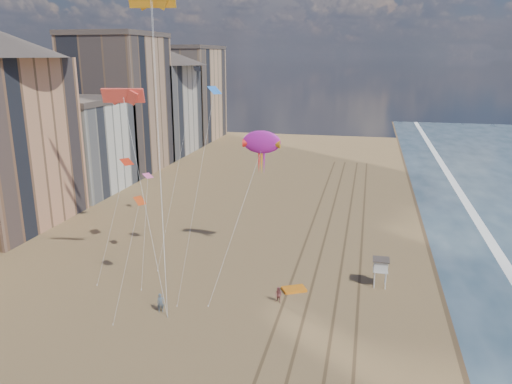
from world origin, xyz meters
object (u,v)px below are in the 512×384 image
at_px(grounded_kite, 294,289).
at_px(show_kite, 262,142).
at_px(lifeguard_stand, 381,265).
at_px(kite_flyer_b, 279,295).
at_px(kite_flyer_a, 161,303).

xyz_separation_m(grounded_kite, show_kite, (-5.35, 8.06, 14.32)).
distance_m(lifeguard_stand, show_kite, 19.31).
xyz_separation_m(show_kite, kite_flyer_b, (4.20, -11.06, -13.63)).
bearing_deg(kite_flyer_a, kite_flyer_b, -4.50).
relative_size(kite_flyer_a, kite_flyer_b, 1.15).
bearing_deg(kite_flyer_a, grounded_kite, 5.02).
bearing_deg(show_kite, kite_flyer_b, -69.20).
bearing_deg(lifeguard_stand, grounded_kite, -161.06).
relative_size(show_kite, kite_flyer_a, 10.08).
bearing_deg(show_kite, grounded_kite, -56.42).
bearing_deg(kite_flyer_a, lifeguard_stand, -0.05).
xyz_separation_m(lifeguard_stand, kite_flyer_b, (-10.07, -6.06, -1.62)).
relative_size(lifeguard_stand, grounded_kite, 1.31).
bearing_deg(lifeguard_stand, show_kite, 160.67).
xyz_separation_m(grounded_kite, kite_flyer_b, (-1.15, -3.00, 0.70)).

